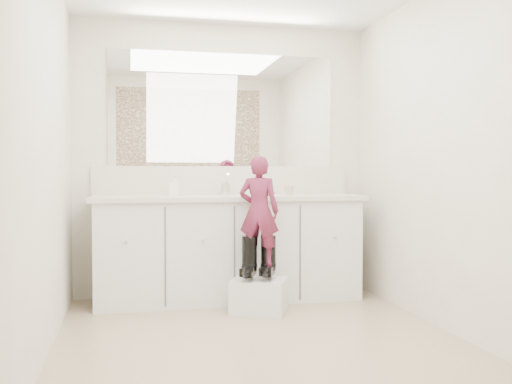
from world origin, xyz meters
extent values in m
plane|color=#8D755C|center=(0.00, 0.00, 0.00)|extent=(3.00, 3.00, 0.00)
plane|color=beige|center=(0.00, 1.50, 1.20)|extent=(2.60, 0.00, 2.60)
plane|color=beige|center=(0.00, -1.50, 1.20)|extent=(2.60, 0.00, 2.60)
plane|color=beige|center=(-1.30, 0.00, 1.20)|extent=(0.00, 3.00, 3.00)
plane|color=beige|center=(1.30, 0.00, 1.20)|extent=(0.00, 3.00, 3.00)
cube|color=silver|center=(0.00, 1.23, 0.42)|extent=(2.20, 0.55, 0.85)
cube|color=beige|center=(0.00, 1.21, 0.87)|extent=(2.28, 0.58, 0.04)
cube|color=beige|center=(0.00, 1.49, 1.02)|extent=(2.28, 0.03, 0.25)
cube|color=white|center=(0.00, 1.49, 1.64)|extent=(2.00, 0.02, 1.00)
cube|color=#472819|center=(0.00, -1.49, 1.65)|extent=(2.00, 0.01, 1.20)
cylinder|color=silver|center=(0.00, 1.38, 0.94)|extent=(0.08, 0.08, 0.10)
imported|color=#BFB599|center=(0.55, 1.30, 0.93)|extent=(0.10, 0.10, 0.08)
imported|color=white|center=(-0.46, 1.22, 0.97)|extent=(0.09, 0.09, 0.17)
cube|color=silver|center=(0.16, 0.75, 0.13)|extent=(0.51, 0.47, 0.26)
imported|color=#A9345F|center=(0.16, 0.75, 0.79)|extent=(0.37, 0.31, 0.86)
cylinder|color=pink|center=(0.23, 0.73, 0.91)|extent=(0.13, 0.07, 0.06)
camera|label=1|loc=(-0.81, -3.53, 1.09)|focal=40.00mm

